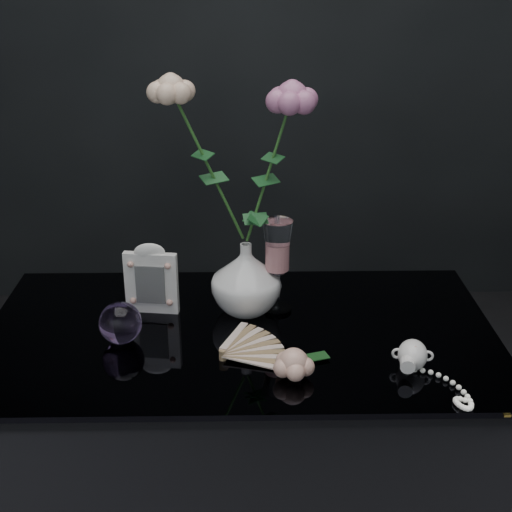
{
  "coord_description": "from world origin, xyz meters",
  "views": [
    {
      "loc": [
        0.01,
        -1.24,
        1.49
      ],
      "look_at": [
        0.03,
        0.07,
        0.92
      ],
      "focal_mm": 50.0,
      "sensor_mm": 36.0,
      "label": 1
    }
  ],
  "objects_px": {
    "picture_frame": "(151,278)",
    "pearl_jar": "(413,354)",
    "paperweight": "(120,323)",
    "vase": "(246,278)",
    "wine_glass": "(277,267)",
    "loose_rose": "(293,363)"
  },
  "relations": [
    {
      "from": "vase",
      "to": "wine_glass",
      "type": "xyz_separation_m",
      "value": [
        0.07,
        0.0,
        0.03
      ]
    },
    {
      "from": "wine_glass",
      "to": "paperweight",
      "type": "height_order",
      "value": "wine_glass"
    },
    {
      "from": "picture_frame",
      "to": "loose_rose",
      "type": "distance_m",
      "value": 0.39
    },
    {
      "from": "wine_glass",
      "to": "vase",
      "type": "bearing_deg",
      "value": -178.97
    },
    {
      "from": "picture_frame",
      "to": "paperweight",
      "type": "height_order",
      "value": "picture_frame"
    },
    {
      "from": "vase",
      "to": "wine_glass",
      "type": "height_order",
      "value": "wine_glass"
    },
    {
      "from": "picture_frame",
      "to": "pearl_jar",
      "type": "xyz_separation_m",
      "value": [
        0.51,
        -0.23,
        -0.05
      ]
    },
    {
      "from": "loose_rose",
      "to": "pearl_jar",
      "type": "bearing_deg",
      "value": 19.61
    },
    {
      "from": "picture_frame",
      "to": "pearl_jar",
      "type": "distance_m",
      "value": 0.57
    },
    {
      "from": "paperweight",
      "to": "pearl_jar",
      "type": "height_order",
      "value": "paperweight"
    },
    {
      "from": "wine_glass",
      "to": "loose_rose",
      "type": "height_order",
      "value": "wine_glass"
    },
    {
      "from": "vase",
      "to": "picture_frame",
      "type": "bearing_deg",
      "value": 179.73
    },
    {
      "from": "vase",
      "to": "pearl_jar",
      "type": "xyz_separation_m",
      "value": [
        0.31,
        -0.23,
        -0.05
      ]
    },
    {
      "from": "vase",
      "to": "pearl_jar",
      "type": "relative_size",
      "value": 0.78
    },
    {
      "from": "wine_glass",
      "to": "picture_frame",
      "type": "distance_m",
      "value": 0.27
    },
    {
      "from": "wine_glass",
      "to": "pearl_jar",
      "type": "distance_m",
      "value": 0.35
    },
    {
      "from": "picture_frame",
      "to": "vase",
      "type": "bearing_deg",
      "value": 7.31
    },
    {
      "from": "wine_glass",
      "to": "paperweight",
      "type": "relative_size",
      "value": 2.43
    },
    {
      "from": "pearl_jar",
      "to": "picture_frame",
      "type": "bearing_deg",
      "value": 165.84
    },
    {
      "from": "wine_glass",
      "to": "paperweight",
      "type": "distance_m",
      "value": 0.35
    },
    {
      "from": "pearl_jar",
      "to": "wine_glass",
      "type": "bearing_deg",
      "value": 146.62
    },
    {
      "from": "wine_glass",
      "to": "picture_frame",
      "type": "height_order",
      "value": "wine_glass"
    }
  ]
}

